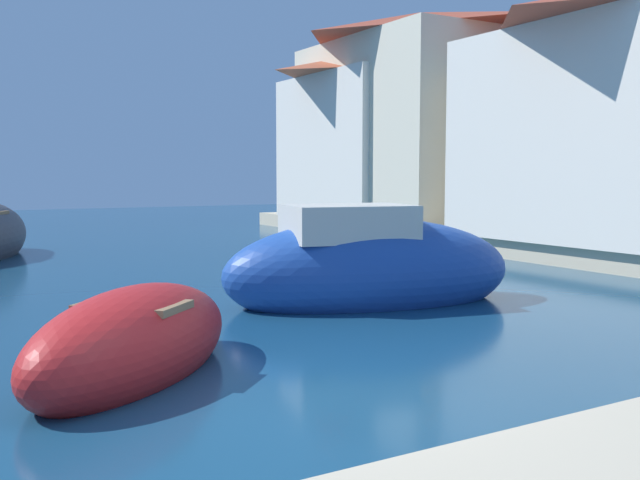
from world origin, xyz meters
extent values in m
plane|color=navy|center=(0.00, 0.00, 0.00)|extent=(80.00, 80.00, 0.00)
ellipsoid|color=#1E479E|center=(3.74, 4.44, 0.49)|extent=(5.28, 3.00, 1.80)
cube|color=beige|center=(3.35, 4.53, 1.33)|extent=(2.24, 1.82, 0.59)
ellipsoid|color=#B21E1E|center=(-0.83, 2.14, 0.33)|extent=(3.36, 3.29, 1.21)
cube|color=brown|center=(-0.83, 2.14, 0.74)|extent=(1.23, 1.24, 0.08)
cube|color=beige|center=(13.00, 15.10, 3.60)|extent=(5.86, 7.65, 6.21)
pyramid|color=#9E422D|center=(13.00, 15.10, 7.24)|extent=(6.22, 8.11, 1.06)
cube|color=silver|center=(13.00, 16.94, 3.09)|extent=(6.38, 6.12, 5.18)
pyramid|color=#B25638|center=(13.00, 16.94, 6.23)|extent=(6.77, 6.49, 1.10)
cylinder|color=brown|center=(14.75, 9.17, 1.61)|extent=(0.24, 0.24, 2.22)
sphere|color=#285623|center=(14.75, 9.17, 3.68)|extent=(2.73, 2.73, 2.73)
camera|label=1|loc=(-2.81, -5.19, 2.11)|focal=39.88mm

